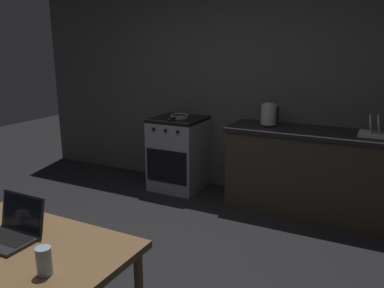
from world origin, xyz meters
The scene contains 10 objects.
ground_plane centered at (0.00, 0.00, 0.00)m, with size 12.00×12.00×0.00m, color black.
back_wall centered at (0.30, 2.40, 1.33)m, with size 6.40×0.10×2.66m, color #4D4B49.
kitchen_counter centered at (1.20, 2.05, 0.45)m, with size 2.16×0.64×0.90m.
stove_oven centered at (-0.59, 2.04, 0.45)m, with size 0.60×0.62×0.90m.
dining_table centered at (0.00, -0.82, 0.65)m, with size 1.20×0.82×0.72m.
laptop centered at (-0.10, -0.74, 0.77)m, with size 0.32×0.27×0.22m.
electric_kettle centered at (0.53, 2.05, 1.02)m, with size 0.20×0.18×0.26m.
frying_pan centered at (-0.57, 2.02, 0.93)m, with size 0.22×0.40×0.05m.
drinking_glass centered at (0.33, -0.90, 0.79)m, with size 0.07×0.07×0.13m.
dish_rack centered at (1.61, 2.05, 0.95)m, with size 0.34×0.26×0.21m.
Camera 1 is at (1.65, -2.00, 1.74)m, focal length 36.02 mm.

